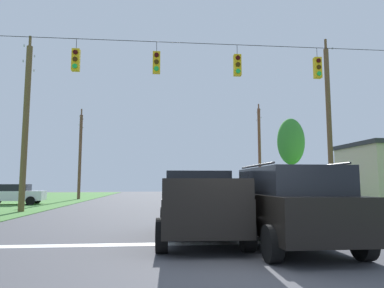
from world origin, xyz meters
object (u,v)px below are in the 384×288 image
(overhead_signal_span, at_px, (202,112))
(utility_pole_mid_left, at_px, (26,123))
(tree_roadside_far_right, at_px, (291,142))
(pickup_truck, at_px, (198,205))
(distant_car_crossing_white, at_px, (14,194))
(utility_pole_far_right, at_px, (260,151))
(suv_black, at_px, (288,205))
(utility_pole_mid_right, at_px, (329,125))
(utility_pole_far_left, at_px, (80,154))

(overhead_signal_span, xyz_separation_m, utility_pole_mid_left, (-9.43, 5.78, 0.37))
(tree_roadside_far_right, bearing_deg, pickup_truck, -117.23)
(pickup_truck, xyz_separation_m, utility_pole_mid_left, (-8.74, 10.22, 4.02))
(distant_car_crossing_white, relative_size, utility_pole_mid_left, 0.44)
(pickup_truck, relative_size, utility_pole_far_right, 0.53)
(suv_black, distance_m, utility_pole_far_right, 29.69)
(distant_car_crossing_white, bearing_deg, tree_roadside_far_right, 14.28)
(overhead_signal_span, distance_m, suv_black, 7.09)
(distant_car_crossing_white, xyz_separation_m, tree_roadside_far_right, (23.82, 6.06, 4.89))
(overhead_signal_span, relative_size, utility_pole_mid_right, 1.68)
(overhead_signal_span, relative_size, utility_pole_far_left, 2.04)
(pickup_truck, bearing_deg, overhead_signal_span, 81.19)
(utility_pole_far_right, relative_size, utility_pole_far_left, 1.14)
(suv_black, bearing_deg, utility_pole_mid_right, 58.69)
(utility_pole_mid_left, bearing_deg, distant_car_crossing_white, 114.63)
(tree_roadside_far_right, bearing_deg, utility_pole_far_right, 119.91)
(utility_pole_mid_right, relative_size, utility_pole_far_left, 1.21)
(utility_pole_mid_left, bearing_deg, utility_pole_mid_right, 2.39)
(pickup_truck, relative_size, utility_pole_mid_left, 0.54)
(suv_black, xyz_separation_m, utility_pole_far_right, (7.69, 28.39, 4.08))
(distant_car_crossing_white, xyz_separation_m, utility_pole_far_right, (21.69, 9.76, 4.35))
(suv_black, xyz_separation_m, tree_roadside_far_right, (9.81, 24.69, 4.61))
(pickup_truck, relative_size, utility_pole_mid_right, 0.49)
(distant_car_crossing_white, distance_m, utility_pole_far_left, 9.70)
(utility_pole_mid_right, distance_m, utility_pole_far_left, 23.81)
(utility_pole_mid_left, height_order, tree_roadside_far_right, utility_pole_mid_left)
(distant_car_crossing_white, xyz_separation_m, utility_pole_mid_right, (21.62, -6.12, 4.54))
(distant_car_crossing_white, distance_m, utility_pole_far_right, 24.18)
(utility_pole_mid_right, bearing_deg, utility_pole_far_left, 142.12)
(utility_pole_far_right, height_order, utility_pole_far_left, utility_pole_far_right)
(pickup_truck, relative_size, suv_black, 1.14)
(utility_pole_mid_right, xyz_separation_m, utility_pole_mid_left, (-18.46, -0.77, -0.34))
(distant_car_crossing_white, relative_size, utility_pole_far_right, 0.43)
(suv_black, relative_size, tree_roadside_far_right, 0.60)
(utility_pole_far_left, relative_size, tree_roadside_far_right, 1.13)
(utility_pole_mid_left, xyz_separation_m, tree_roadside_far_right, (20.66, 12.95, 0.69))
(utility_pole_far_right, height_order, utility_pole_mid_left, utility_pole_far_right)
(overhead_signal_span, relative_size, pickup_truck, 3.41)
(suv_black, relative_size, utility_pole_mid_right, 0.43)
(overhead_signal_span, bearing_deg, distant_car_crossing_white, 134.80)
(utility_pole_mid_right, height_order, utility_pole_far_left, utility_pole_mid_right)
(suv_black, height_order, distant_car_crossing_white, suv_black)
(suv_black, bearing_deg, overhead_signal_span, 103.41)
(distant_car_crossing_white, relative_size, utility_pole_mid_right, 0.40)
(utility_pole_mid_left, bearing_deg, utility_pole_far_right, 41.92)
(utility_pole_mid_right, relative_size, utility_pole_far_right, 1.07)
(utility_pole_far_right, bearing_deg, distant_car_crossing_white, -155.79)
(suv_black, relative_size, utility_pole_mid_left, 0.47)
(utility_pole_mid_right, distance_m, utility_pole_mid_left, 18.48)
(pickup_truck, bearing_deg, utility_pole_mid_left, 130.53)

